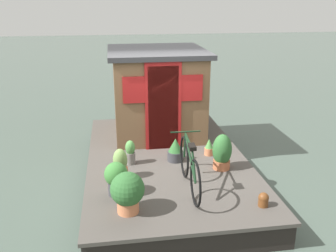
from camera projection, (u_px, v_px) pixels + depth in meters
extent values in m
plane|color=#47564C|center=(166.00, 178.00, 7.36)|extent=(60.00, 60.00, 0.00)
cube|color=#4C4742|center=(166.00, 158.00, 7.21)|extent=(5.03, 3.01, 0.06)
cube|color=black|center=(166.00, 169.00, 7.29)|extent=(4.93, 2.95, 0.40)
cube|color=brown|center=(157.00, 94.00, 8.23)|extent=(1.95, 1.88, 1.79)
cube|color=#28282B|center=(157.00, 52.00, 7.92)|extent=(2.15, 2.08, 0.10)
cube|color=maroon|center=(163.00, 109.00, 7.31)|extent=(0.04, 0.60, 1.70)
cube|color=maroon|center=(163.00, 106.00, 7.29)|extent=(0.03, 0.72, 1.80)
cube|color=maroon|center=(192.00, 88.00, 7.26)|extent=(0.03, 0.44, 0.52)
cube|color=maroon|center=(134.00, 90.00, 7.10)|extent=(0.03, 0.44, 0.52)
torus|color=black|center=(184.00, 157.00, 6.32)|extent=(0.71, 0.05, 0.71)
torus|color=black|center=(195.00, 183.00, 5.43)|extent=(0.71, 0.05, 0.71)
cylinder|color=black|center=(190.00, 157.00, 5.76)|extent=(0.89, 0.05, 0.49)
cylinder|color=black|center=(189.00, 141.00, 5.84)|extent=(0.57, 0.04, 0.07)
cylinder|color=black|center=(194.00, 166.00, 5.50)|extent=(0.33, 0.04, 0.44)
cylinder|color=black|center=(185.00, 145.00, 6.21)|extent=(0.11, 0.04, 0.46)
cube|color=black|center=(192.00, 147.00, 5.56)|extent=(0.20, 0.10, 0.06)
cylinder|color=black|center=(186.00, 132.00, 6.09)|extent=(0.03, 0.50, 0.02)
cylinder|color=#C6754C|center=(121.00, 173.00, 6.32)|extent=(0.25, 0.25, 0.20)
ellipsoid|color=#70934C|center=(120.00, 160.00, 6.24)|extent=(0.24, 0.24, 0.40)
cylinder|color=#38383D|center=(117.00, 188.00, 5.79)|extent=(0.27, 0.27, 0.22)
ellipsoid|color=#387533|center=(116.00, 174.00, 5.71)|extent=(0.37, 0.37, 0.38)
cylinder|color=slate|center=(131.00, 158.00, 6.86)|extent=(0.18, 0.18, 0.22)
ellipsoid|color=#4C8942|center=(130.00, 148.00, 6.79)|extent=(0.18, 0.18, 0.28)
cylinder|color=#38383D|center=(175.00, 156.00, 7.00)|extent=(0.30, 0.30, 0.19)
cone|color=#2D602D|center=(175.00, 145.00, 6.93)|extent=(0.27, 0.27, 0.26)
cylinder|color=#B2603D|center=(221.00, 164.00, 6.68)|extent=(0.30, 0.30, 0.16)
ellipsoid|color=#2D602D|center=(222.00, 150.00, 6.58)|extent=(0.35, 0.35, 0.58)
cylinder|color=#C6754C|center=(128.00, 206.00, 5.32)|extent=(0.31, 0.31, 0.20)
sphere|color=#2D602D|center=(127.00, 189.00, 5.23)|extent=(0.49, 0.49, 0.49)
cylinder|color=#C6754C|center=(209.00, 151.00, 7.26)|extent=(0.18, 0.18, 0.15)
cone|color=#4C8942|center=(209.00, 143.00, 7.20)|extent=(0.16, 0.16, 0.18)
cylinder|color=brown|center=(263.00, 202.00, 5.47)|extent=(0.15, 0.15, 0.14)
sphere|color=brown|center=(264.00, 198.00, 5.45)|extent=(0.16, 0.16, 0.16)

